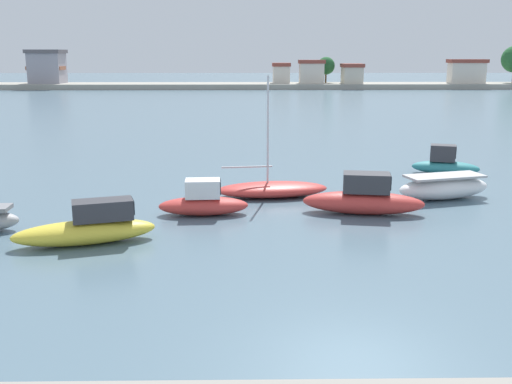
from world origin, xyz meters
TOP-DOWN VIEW (x-y plane):
  - ground_plane at (0.00, 0.00)m, footprint 400.00×400.00m
  - moored_boat_1 at (-8.47, 8.78)m, footprint 5.43×2.95m
  - moored_boat_2 at (-4.47, 12.72)m, footprint 4.00×1.63m
  - moored_boat_3 at (-1.31, 16.05)m, footprint 5.77×2.74m
  - moored_boat_4 at (2.62, 12.79)m, footprint 5.51×2.34m
  - moored_boat_5 at (7.05, 15.42)m, footprint 5.05×2.87m
  - moored_boat_6 at (9.08, 21.42)m, footprint 4.08×2.53m
  - distant_shoreline at (0.87, 107.14)m, footprint 120.71×9.62m

SIDE VIEW (x-z plane):
  - ground_plane at x=0.00m, z-range 0.00..0.00m
  - moored_boat_3 at x=-1.31m, z-range -2.58..3.34m
  - moored_boat_2 at x=-4.47m, z-range -0.22..1.36m
  - moored_boat_5 at x=7.05m, z-range -0.02..1.17m
  - moored_boat_6 at x=9.08m, z-range -0.27..1.46m
  - moored_boat_1 at x=-8.47m, z-range -0.21..1.41m
  - moored_boat_4 at x=2.62m, z-range -0.24..1.59m
  - distant_shoreline at x=0.87m, z-range -2.25..6.12m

